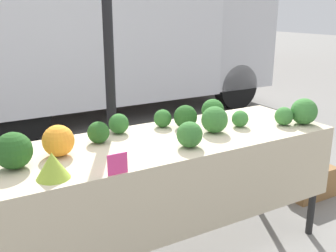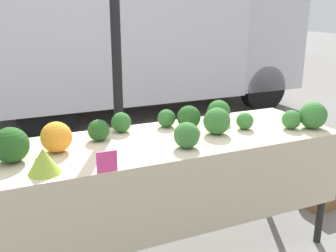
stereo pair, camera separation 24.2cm
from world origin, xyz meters
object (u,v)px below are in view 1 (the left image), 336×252
object	(u,v)px
parked_truck	(102,31)
orange_cauliflower	(58,141)
price_sign	(118,164)
produce_crate	(309,182)

from	to	relation	value
parked_truck	orange_cauliflower	world-z (taller)	parked_truck
orange_cauliflower	price_sign	xyz separation A→B (m)	(0.18, -0.39, -0.03)
parked_truck	price_sign	size ratio (longest dim) A/B	46.24
parked_truck	produce_crate	size ratio (longest dim) A/B	11.73
parked_truck	produce_crate	world-z (taller)	parked_truck
parked_truck	price_sign	world-z (taller)	parked_truck
parked_truck	produce_crate	bearing A→B (deg)	-83.19
parked_truck	price_sign	distance (m)	4.52
orange_cauliflower	parked_truck	bearing A→B (deg)	65.54
parked_truck	orange_cauliflower	distance (m)	4.22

